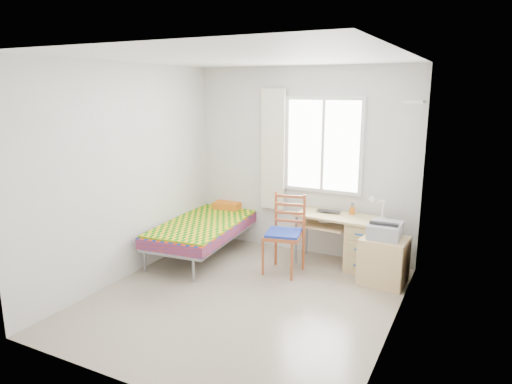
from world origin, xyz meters
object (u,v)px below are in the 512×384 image
bed (210,224)px  printer (385,230)px  desk (359,241)px  chair (286,229)px  cabinet (384,261)px

bed → printer: bed is taller
desk → bed: bearing=-165.3°
bed → chair: (1.23, -0.14, 0.14)m
printer → cabinet: bearing=-71.8°
desk → chair: (-0.81, -0.51, 0.19)m
desk → printer: (0.38, -0.29, 0.29)m
bed → cabinet: bed is taller
printer → bed: bearing=-178.9°
desk → cabinet: (0.39, -0.32, -0.09)m
desk → chair: 0.97m
bed → desk: size_ratio=1.85×
cabinet → printer: 0.38m
bed → cabinet: 2.43m
desk → printer: bearing=-33.4°
chair → cabinet: size_ratio=1.77×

